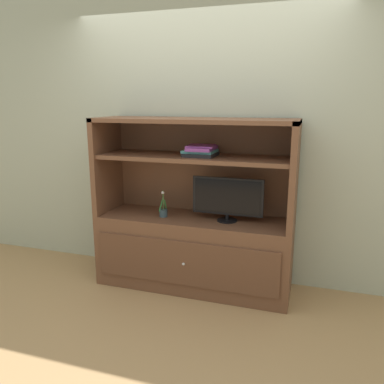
{
  "coord_description": "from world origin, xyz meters",
  "views": [
    {
      "loc": [
        1.0,
        -2.78,
        1.7
      ],
      "look_at": [
        0.0,
        0.35,
        0.92
      ],
      "focal_mm": 35.82,
      "sensor_mm": 36.0,
      "label": 1
    }
  ],
  "objects_px": {
    "tv_monitor": "(228,198)",
    "magazine_stack": "(201,151)",
    "media_console": "(194,235)",
    "potted_plant": "(163,211)"
  },
  "relations": [
    {
      "from": "magazine_stack",
      "to": "potted_plant",
      "type": "bearing_deg",
      "value": -170.94
    },
    {
      "from": "tv_monitor",
      "to": "media_console",
      "type": "bearing_deg",
      "value": 176.99
    },
    {
      "from": "media_console",
      "to": "magazine_stack",
      "type": "height_order",
      "value": "media_console"
    },
    {
      "from": "potted_plant",
      "to": "magazine_stack",
      "type": "distance_m",
      "value": 0.66
    },
    {
      "from": "media_console",
      "to": "tv_monitor",
      "type": "bearing_deg",
      "value": -3.01
    },
    {
      "from": "tv_monitor",
      "to": "magazine_stack",
      "type": "height_order",
      "value": "magazine_stack"
    },
    {
      "from": "tv_monitor",
      "to": "potted_plant",
      "type": "distance_m",
      "value": 0.61
    },
    {
      "from": "media_console",
      "to": "potted_plant",
      "type": "distance_m",
      "value": 0.36
    },
    {
      "from": "media_console",
      "to": "tv_monitor",
      "type": "xyz_separation_m",
      "value": [
        0.31,
        -0.02,
        0.38
      ]
    },
    {
      "from": "magazine_stack",
      "to": "tv_monitor",
      "type": "bearing_deg",
      "value": -1.55
    }
  ]
}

